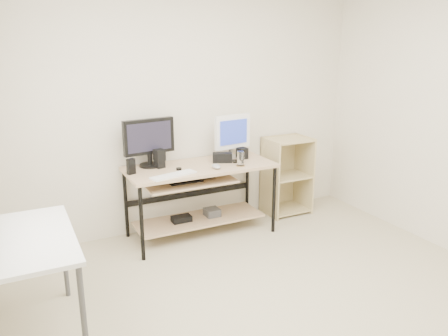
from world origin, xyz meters
TOP-DOWN VIEW (x-y plane):
  - room at (-0.14, 0.04)m, footprint 4.01×4.01m
  - desk at (-0.03, 1.66)m, footprint 1.50×0.65m
  - side_table at (-1.68, 0.60)m, footprint 0.60×1.00m
  - shelf_unit at (1.15, 1.82)m, footprint 0.50×0.40m
  - black_monitor at (-0.46, 1.85)m, footprint 0.53×0.22m
  - white_imac at (0.45, 1.81)m, footprint 0.43×0.14m
  - keyboard at (-0.37, 1.44)m, footprint 0.47×0.23m
  - mouse at (0.10, 1.49)m, footprint 0.08×0.13m
  - center_speaker at (0.26, 1.67)m, footprint 0.22×0.16m
  - speaker_left at (-0.39, 1.76)m, footprint 0.11×0.11m
  - speaker_right at (0.51, 1.71)m, footprint 0.11×0.11m
  - audio_controller at (-0.70, 1.67)m, footprint 0.09×0.07m
  - volume_puck at (-0.25, 1.60)m, footprint 0.05×0.05m
  - smartphone at (0.39, 1.63)m, footprint 0.10×0.14m
  - coaster at (0.36, 1.46)m, footprint 0.11×0.11m
  - drinking_glass at (0.36, 1.46)m, footprint 0.09×0.09m

SIDE VIEW (x-z plane):
  - shelf_unit at x=1.15m, z-range 0.00..0.90m
  - desk at x=-0.03m, z-range 0.16..0.91m
  - side_table at x=-1.68m, z-range 0.30..1.05m
  - coaster at x=0.36m, z-range 0.75..0.76m
  - smartphone at x=0.39m, z-range 0.75..0.76m
  - keyboard at x=-0.37m, z-range 0.75..0.77m
  - volume_puck at x=-0.25m, z-range 0.75..0.77m
  - mouse at x=0.10m, z-range 0.75..0.79m
  - center_speaker at x=0.26m, z-range 0.75..0.85m
  - speaker_right at x=0.51m, z-range 0.75..0.87m
  - audio_controller at x=-0.70m, z-range 0.75..0.90m
  - drinking_glass at x=0.36m, z-range 0.76..0.90m
  - speaker_left at x=-0.39m, z-range 0.75..0.94m
  - white_imac at x=0.45m, z-range 0.79..1.25m
  - black_monitor at x=-0.46m, z-range 0.78..1.26m
  - room at x=-0.14m, z-range 0.01..2.63m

